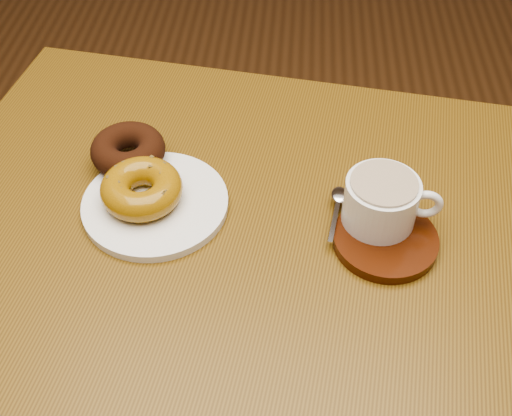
# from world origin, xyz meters

# --- Properties ---
(cafe_table) EXTENTS (0.98, 0.79, 0.84)m
(cafe_table) POSITION_xyz_m (0.20, -0.06, 0.70)
(cafe_table) COLOR brown
(cafe_table) RESTS_ON ground
(donut_plate) EXTENTS (0.26, 0.26, 0.01)m
(donut_plate) POSITION_xyz_m (0.08, -0.05, 0.84)
(donut_plate) COLOR white
(donut_plate) RESTS_ON cafe_table
(donut_cinnamon) EXTENTS (0.11, 0.11, 0.04)m
(donut_cinnamon) POSITION_xyz_m (0.03, 0.03, 0.87)
(donut_cinnamon) COLOR black
(donut_cinnamon) RESTS_ON donut_plate
(donut_caramel) EXTENTS (0.12, 0.12, 0.04)m
(donut_caramel) POSITION_xyz_m (0.06, -0.05, 0.87)
(donut_caramel) COLOR #976910
(donut_caramel) RESTS_ON donut_plate
(saucer) EXTENTS (0.15, 0.15, 0.01)m
(saucer) POSITION_xyz_m (0.39, -0.09, 0.84)
(saucer) COLOR #3B1608
(saucer) RESTS_ON cafe_table
(coffee_cup) EXTENTS (0.13, 0.10, 0.07)m
(coffee_cup) POSITION_xyz_m (0.38, -0.06, 0.89)
(coffee_cup) COLOR white
(coffee_cup) RESTS_ON saucer
(teaspoon) EXTENTS (0.03, 0.10, 0.01)m
(teaspoon) POSITION_xyz_m (0.33, -0.04, 0.86)
(teaspoon) COLOR silver
(teaspoon) RESTS_ON saucer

